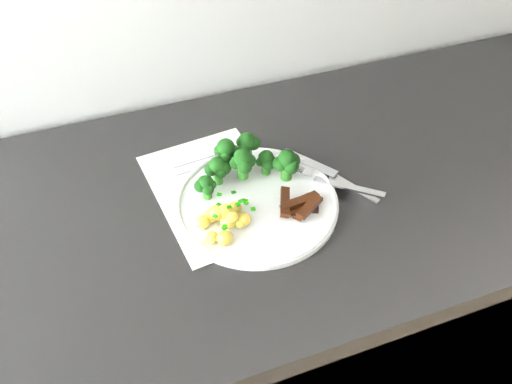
{
  "coord_description": "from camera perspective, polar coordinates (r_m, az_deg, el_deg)",
  "views": [
    {
      "loc": [
        -0.26,
        1.1,
        1.51
      ],
      "look_at": [
        -0.05,
        1.66,
        0.92
      ],
      "focal_mm": 37.21,
      "sensor_mm": 36.0,
      "label": 1
    }
  ],
  "objects": [
    {
      "name": "broccoli",
      "position": [
        0.87,
        -1.19,
        3.35
      ],
      "size": [
        0.18,
        0.1,
        0.07
      ],
      "color": "#225C16",
      "rests_on": "plate"
    },
    {
      "name": "potatoes",
      "position": [
        0.81,
        -3.35,
        -2.98
      ],
      "size": [
        0.09,
        0.08,
        0.04
      ],
      "color": "#E9B94B",
      "rests_on": "plate"
    },
    {
      "name": "plate",
      "position": [
        0.85,
        0.0,
        -1.07
      ],
      "size": [
        0.27,
        0.27,
        0.02
      ],
      "color": "white",
      "rests_on": "counter"
    },
    {
      "name": "fork",
      "position": [
        0.88,
        8.41,
        1.1
      ],
      "size": [
        0.14,
        0.14,
        0.02
      ],
      "color": "silver",
      "rests_on": "plate"
    },
    {
      "name": "counter",
      "position": [
        1.22,
        -1.94,
        -16.01
      ],
      "size": [
        2.39,
        0.6,
        0.89
      ],
      "color": "black",
      "rests_on": "ground"
    },
    {
      "name": "knife",
      "position": [
        0.9,
        9.14,
        1.09
      ],
      "size": [
        0.11,
        0.17,
        0.02
      ],
      "color": "silver",
      "rests_on": "plate"
    },
    {
      "name": "recipe_paper",
      "position": [
        0.88,
        -4.21,
        0.25
      ],
      "size": [
        0.22,
        0.29,
        0.0
      ],
      "color": "white",
      "rests_on": "counter"
    },
    {
      "name": "beef_strips",
      "position": [
        0.84,
        4.67,
        -1.34
      ],
      "size": [
        0.08,
        0.07,
        0.02
      ],
      "color": "black",
      "rests_on": "plate"
    }
  ]
}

